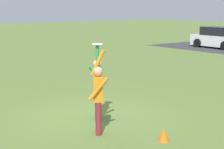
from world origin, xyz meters
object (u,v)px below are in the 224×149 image
Objects in this scene: person_catcher at (97,84)px; field_cone_orange at (164,135)px; person_defender at (98,94)px; parked_car_white at (218,38)px; frisbee_disc at (97,44)px.

field_cone_orange is at bearing 39.15° from person_catcher.
parked_car_white is at bearing -26.65° from person_defender.
frisbee_disc is 0.07× the size of parked_car_white.
frisbee_disc reaches higher than person_defender.
parked_car_white is (-9.33, 17.72, -1.37)m from frisbee_disc.
parked_car_white reaches higher than field_cone_orange.
frisbee_disc is 2.92m from field_cone_orange.
frisbee_disc is at bearing -171.45° from field_cone_orange.
frisbee_disc reaches higher than person_catcher.
person_defender is 7.51× the size of frisbee_disc.
field_cone_orange is (2.17, 0.33, -1.93)m from frisbee_disc.
parked_car_white is at bearing 117.77° from frisbee_disc.
person_catcher is 1.02× the size of person_defender.
frisbee_disc is at bearing 0.00° from person_defender.
person_defender is 1.81m from field_cone_orange.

